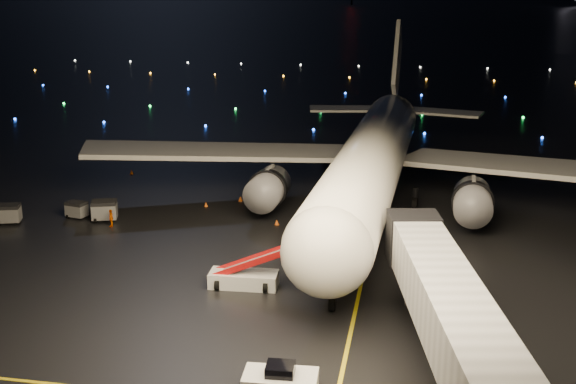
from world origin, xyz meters
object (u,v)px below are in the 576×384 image
pushback_tug (280,380)px  airliner (377,120)px  belt_loader (243,264)px  crew_c (111,218)px  baggage_cart_1 (77,210)px  baggage_cart_2 (9,214)px  baggage_cart_0 (105,211)px

pushback_tug → airliner: bearing=83.1°
belt_loader → crew_c: 18.24m
belt_loader → baggage_cart_1: bearing=143.4°
baggage_cart_2 → crew_c: bearing=-12.8°
baggage_cart_1 → baggage_cart_2: baggage_cart_2 is taller
airliner → baggage_cart_1: 29.35m
baggage_cart_0 → baggage_cart_2: 8.49m
baggage_cart_1 → baggage_cart_0: bearing=7.0°
pushback_tug → baggage_cart_0: baggage_cart_0 is taller
pushback_tug → belt_loader: size_ratio=0.54×
airliner → baggage_cart_1: size_ratio=32.74×
crew_c → baggage_cart_0: 2.00m
pushback_tug → baggage_cart_1: 35.56m
crew_c → baggage_cart_0: baggage_cart_0 is taller
airliner → baggage_cart_1: (-26.59, -9.92, -7.49)m
baggage_cart_1 → baggage_cart_2: 5.90m
airliner → belt_loader: 24.63m
baggage_cart_0 → baggage_cart_2: size_ratio=1.08×
baggage_cart_2 → airliner: bearing=4.0°
baggage_cart_0 → baggage_cart_1: bearing=156.5°
airliner → baggage_cart_2: size_ratio=28.54×
belt_loader → crew_c: bearing=140.9°
crew_c → baggage_cart_2: bearing=-95.5°
baggage_cart_1 → pushback_tug: bearing=-34.2°
baggage_cart_1 → baggage_cart_2: size_ratio=0.87×
pushback_tug → crew_c: bearing=126.4°
airliner → crew_c: airliner is taller
crew_c → baggage_cart_2: (-9.47, -0.76, 0.08)m
airliner → pushback_tug: 36.81m
airliner → crew_c: (-22.43, -11.73, -7.45)m
pushback_tug → baggage_cart_0: size_ratio=1.75×
baggage_cart_1 → crew_c: bearing=-10.6°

